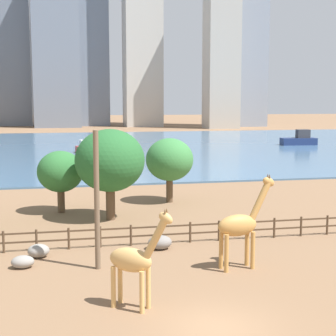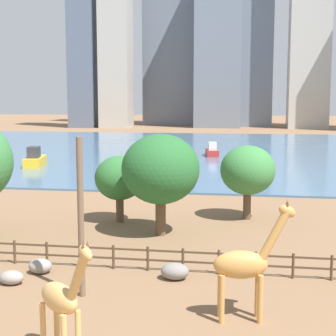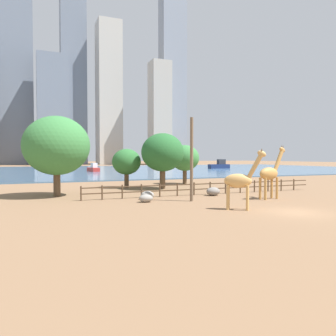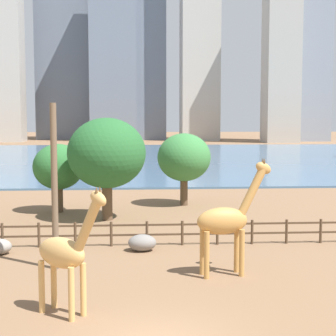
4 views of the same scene
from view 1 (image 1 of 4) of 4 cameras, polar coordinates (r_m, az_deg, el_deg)
name	(u,v)px [view 1 (image 1 of 4)]	position (r m, az deg, el deg)	size (l,w,h in m)	color
ground_plane	(94,147)	(98.90, -8.17, 2.37)	(400.00, 400.00, 0.00)	brown
harbor_water	(95,147)	(95.91, -8.07, 2.27)	(180.00, 86.00, 0.20)	#476B8C
giraffe_tall	(134,260)	(22.08, -3.78, -10.16)	(2.76, 2.30, 4.50)	tan
giraffe_companion	(241,225)	(27.33, 8.05, -6.25)	(3.39, 1.22, 4.98)	#C18C47
utility_pole	(97,201)	(26.96, -7.90, -3.60)	(0.28, 0.28, 7.31)	brown
boulder_near_fence	(39,251)	(30.31, -14.16, -8.88)	(1.22, 1.02, 0.76)	gray
boulder_by_pole	(160,242)	(30.94, -0.90, -8.23)	(1.42, 1.12, 0.84)	gray
boulder_small	(23,262)	(28.70, -15.81, -9.97)	(1.21, 0.90, 0.67)	gray
enclosure_fence	(154,232)	(31.84, -1.59, -7.15)	(26.12, 0.14, 1.30)	#4C3826
tree_left_large	(170,160)	(44.29, 0.17, 0.90)	(4.10, 4.10, 5.58)	brown
tree_right_tall	(110,161)	(37.94, -6.46, 0.79)	(5.13, 5.13, 6.74)	brown
tree_left_small	(60,172)	(41.10, -11.84, -0.43)	(3.61, 3.61, 4.89)	brown
boat_tug	(83,149)	(85.13, -9.35, 2.14)	(2.54, 5.14, 2.17)	#B22D28
boat_barge	(299,140)	(102.26, 14.36, 3.06)	(6.91, 2.93, 2.97)	navy
skyline_tower_needle	(142,13)	(175.77, -2.90, 16.79)	(12.06, 11.86, 74.01)	#B7B2A8
skyline_block_central	(222,44)	(163.07, 5.96, 13.50)	(9.80, 9.09, 51.57)	#ADA89E
skyline_tower_short	(56,43)	(171.06, -12.30, 13.42)	(14.59, 9.60, 53.50)	slate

